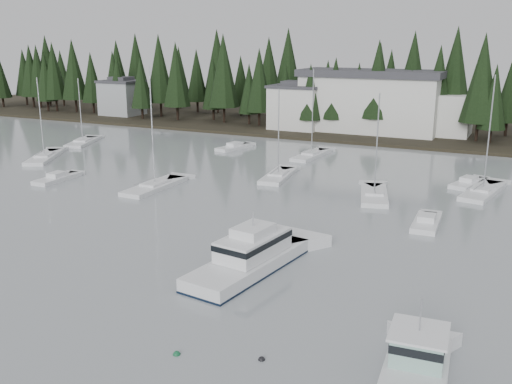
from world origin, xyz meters
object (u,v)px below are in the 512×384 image
sailboat_3 (483,193)px  runabout_4 (468,184)px  sailboat_7 (311,156)px  runabout_0 (57,179)px  lobster_boat_teal (414,380)px  runabout_3 (234,148)px  runabout_1 (426,224)px  cabin_cruiser_center (250,260)px  harbor_inn (382,102)px  sailboat_1 (45,158)px  house_far_west (122,97)px  sailboat_0 (155,188)px  sailboat_2 (278,177)px  sailboat_6 (83,143)px  house_west (296,106)px  sailboat_8 (374,197)px

sailboat_3 → runabout_4: sailboat_3 is taller
sailboat_7 → runabout_0: 35.34m
lobster_boat_teal → runabout_3: bearing=31.1°
runabout_1 → cabin_cruiser_center: bearing=145.9°
harbor_inn → sailboat_1: size_ratio=2.46×
house_far_west → runabout_3: (40.05, -22.59, -4.27)m
sailboat_0 → sailboat_2: sailboat_0 is taller
sailboat_0 → sailboat_6: 33.65m
house_west → harbor_inn: size_ratio=0.32×
house_far_west → sailboat_0: sailboat_0 is taller
sailboat_3 → lobster_boat_teal: bearing=-169.4°
house_west → harbor_inn: (15.04, 3.34, 1.12)m
sailboat_8 → house_west: bearing=16.9°
sailboat_3 → runabout_3: 39.15m
sailboat_8 → runabout_4: 13.20m
harbor_inn → runabout_0: bearing=-117.1°
sailboat_0 → cabin_cruiser_center: bearing=-129.1°
sailboat_2 → sailboat_7: bearing=-3.9°
sailboat_6 → sailboat_3: bearing=-115.4°
lobster_boat_teal → house_far_west: bearing=41.4°
runabout_1 → runabout_3: 42.52m
sailboat_0 → runabout_3: bearing=7.1°
sailboat_7 → runabout_1: sailboat_7 is taller
runabout_3 → runabout_4: size_ratio=1.05×
harbor_inn → runabout_1: (16.86, -49.65, -5.64)m
sailboat_0 → sailboat_6: size_ratio=1.29×
sailboat_6 → runabout_4: (60.18, -1.34, 0.08)m
runabout_0 → runabout_3: size_ratio=0.89×
sailboat_6 → runabout_1: bearing=-129.1°
lobster_boat_teal → sailboat_1: bearing=55.5°
sailboat_2 → sailboat_8: (12.98, -3.55, -0.00)m
sailboat_8 → runabout_0: 37.72m
cabin_cruiser_center → lobster_boat_teal: bearing=-118.1°
cabin_cruiser_center → runabout_0: (-33.49, 14.41, -0.64)m
harbor_inn → sailboat_8: harbor_inn is taller
house_far_west → runabout_4: size_ratio=1.24×
sailboat_7 → sailboat_1: bearing=121.9°
house_west → house_far_west: 42.05m
sailboat_3 → runabout_1: bearing=175.8°
house_far_west → cabin_cruiser_center: bearing=-45.3°
runabout_4 → sailboat_2: bearing=123.1°
house_far_west → sailboat_1: bearing=-65.1°
runabout_1 → runabout_3: same height
sailboat_1 → runabout_1: (54.74, -6.97, 0.08)m
sailboat_6 → sailboat_2: bearing=-122.7°
lobster_boat_teal → runabout_4: 44.01m
runabout_4 → runabout_3: bearing=93.4°
cabin_cruiser_center → lobster_boat_teal: size_ratio=1.35×
harbor_inn → runabout_3: 29.88m
sailboat_6 → sailboat_7: 38.17m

